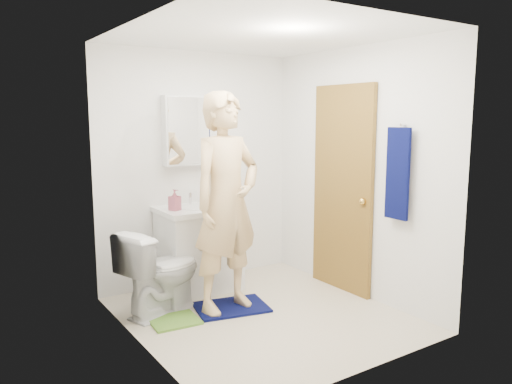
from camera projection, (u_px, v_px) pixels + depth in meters
floor at (262, 316)px, 4.42m from camera, size 2.20×2.40×0.02m
ceiling at (263, 33)px, 4.05m from camera, size 2.20×2.40×0.02m
wall_back at (198, 169)px, 5.23m from camera, size 2.20×0.02×2.40m
wall_front at (367, 201)px, 3.24m from camera, size 2.20×0.02×2.40m
wall_left at (137, 192)px, 3.63m from camera, size 0.02×2.40×2.40m
wall_right at (357, 173)px, 4.84m from camera, size 0.02×2.40×2.40m
vanity_cabinet at (199, 251)px, 5.03m from camera, size 0.75×0.55×0.80m
countertop at (198, 209)px, 4.96m from camera, size 0.79×0.59×0.05m
sink_basin at (198, 208)px, 4.96m from camera, size 0.40×0.40×0.03m
faucet at (190, 199)px, 5.10m from camera, size 0.03×0.03×0.12m
medicine_cabinet at (187, 131)px, 5.03m from camera, size 0.50×0.12×0.70m
mirror_panel at (190, 131)px, 4.98m from camera, size 0.46×0.01×0.66m
door at (342, 189)px, 4.97m from camera, size 0.05×0.80×2.05m
door_knob at (363, 201)px, 4.69m from camera, size 0.07×0.07×0.07m
towel at (398, 174)px, 4.32m from camera, size 0.03×0.24×0.80m
towel_hook at (403, 125)px, 4.28m from camera, size 0.06×0.02×0.02m
toilet at (161, 271)px, 4.42m from camera, size 0.85×0.64×0.77m
bath_mat at (231, 307)px, 4.57m from camera, size 0.73×0.59×0.02m
green_rug at (175, 321)px, 4.26m from camera, size 0.43×0.37×0.02m
soap_dispenser at (175, 200)px, 4.77m from camera, size 0.12×0.12×0.20m
toothbrush_cup at (217, 198)px, 5.20m from camera, size 0.17×0.17×0.10m
man at (226, 203)px, 4.39m from camera, size 0.78×0.58×1.94m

